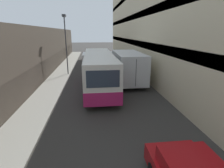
# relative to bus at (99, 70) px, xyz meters

# --- Properties ---
(ground_plane) EXTENTS (150.00, 150.00, 0.00)m
(ground_plane) POSITION_rel_bus_xyz_m (0.52, -0.31, -1.62)
(ground_plane) COLOR #33302D
(sidewalk_left) EXTENTS (2.23, 60.00, 0.13)m
(sidewalk_left) POSITION_rel_bus_xyz_m (-4.32, -0.31, -1.55)
(sidewalk_left) COLOR gray
(sidewalk_left) RESTS_ON ground_plane
(building_left_shopfront) EXTENTS (2.40, 60.00, 5.40)m
(building_left_shopfront) POSITION_rel_bus_xyz_m (-6.54, -0.31, 0.83)
(building_left_shopfront) COLOR #51473D
(building_left_shopfront) RESTS_ON ground_plane
(building_right_apartment) EXTENTS (2.40, 60.00, 14.39)m
(building_right_apartment) POSITION_rel_bus_xyz_m (6.01, -0.31, 5.55)
(building_right_apartment) COLOR beige
(building_right_apartment) RESTS_ON ground_plane
(bus) EXTENTS (2.48, 11.03, 3.05)m
(bus) POSITION_rel_bus_xyz_m (0.00, 0.00, 0.00)
(bus) COLOR silver
(bus) RESTS_ON ground_plane
(box_truck) EXTENTS (2.44, 8.61, 3.01)m
(box_truck) POSITION_rel_bus_xyz_m (2.89, 2.06, 0.02)
(box_truck) COLOR silver
(box_truck) RESTS_ON ground_plane
(panel_van) EXTENTS (1.93, 4.61, 1.82)m
(panel_van) POSITION_rel_bus_xyz_m (-1.00, 11.10, -0.59)
(panel_van) COLOR silver
(panel_van) RESTS_ON ground_plane
(street_lamp) EXTENTS (0.36, 0.80, 6.58)m
(street_lamp) POSITION_rel_bus_xyz_m (-3.46, 5.13, 3.10)
(street_lamp) COLOR #38383D
(street_lamp) RESTS_ON sidewalk_left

